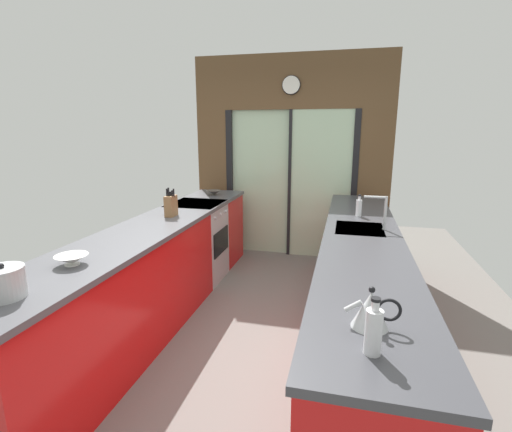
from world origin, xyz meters
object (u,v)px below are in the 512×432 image
soap_bottle_near (374,331)px  soap_bottle_far (359,207)px  mixing_bowl_near (72,260)px  knife_block (171,205)px  kettle (371,310)px  stock_pot (4,283)px  oven_range (198,242)px  mixing_bowl_far (214,193)px

soap_bottle_near → soap_bottle_far: 2.35m
mixing_bowl_near → soap_bottle_far: 2.54m
knife_block → kettle: bearing=-44.0°
stock_pot → soap_bottle_far: 2.90m
oven_range → mixing_bowl_far: size_ratio=4.88×
soap_bottle_far → knife_block: bearing=-166.4°
mixing_bowl_far → oven_range: bearing=-92.0°
oven_range → kettle: (1.80, -2.38, 0.55)m
kettle → soap_bottle_far: bearing=90.1°
stock_pot → soap_bottle_near: soap_bottle_near is taller
soap_bottle_far → stock_pot: bearing=-127.8°
knife_block → soap_bottle_near: knife_block is taller
mixing_bowl_far → kettle: (1.78, -2.92, 0.05)m
soap_bottle_near → soap_bottle_far: bearing=90.0°
kettle → soap_bottle_near: size_ratio=1.04×
mixing_bowl_far → soap_bottle_near: soap_bottle_near is taller
oven_range → mixing_bowl_near: 2.11m
oven_range → soap_bottle_near: size_ratio=4.01×
kettle → mixing_bowl_far: bearing=121.4°
mixing_bowl_near → soap_bottle_near: 1.86m
oven_range → mixing_bowl_near: (0.02, -2.05, 0.50)m
oven_range → knife_block: size_ratio=3.27×
oven_range → kettle: 3.04m
mixing_bowl_near → mixing_bowl_far: 2.58m
stock_pot → soap_bottle_near: 1.78m
knife_block → stock_pot: knife_block is taller
mixing_bowl_far → knife_block: 1.21m
mixing_bowl_near → kettle: size_ratio=0.84×
mixing_bowl_near → soap_bottle_near: (1.78, -0.54, 0.06)m
mixing_bowl_near → mixing_bowl_far: mixing_bowl_near is taller
mixing_bowl_far → knife_block: size_ratio=0.67×
mixing_bowl_near → stock_pot: size_ratio=0.98×
oven_range → knife_block: knife_block is taller
mixing_bowl_far → soap_bottle_near: size_ratio=0.82×
soap_bottle_far → soap_bottle_near: bearing=-90.0°
mixing_bowl_far → mixing_bowl_near: bearing=-90.0°
knife_block → stock_pot: size_ratio=1.37×
soap_bottle_near → soap_bottle_far: size_ratio=1.08×
mixing_bowl_near → kettle: 1.81m
stock_pot → soap_bottle_near: (1.78, -0.06, 0.02)m
oven_range → mixing_bowl_far: mixing_bowl_far is taller
stock_pot → kettle: size_ratio=0.86×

